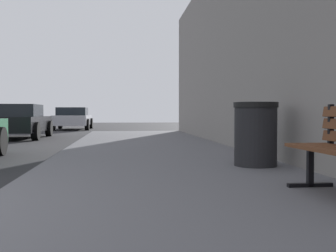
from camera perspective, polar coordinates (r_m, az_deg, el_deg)
The scene contains 4 objects.
sidewalk at distance 3.21m, azimuth 7.39°, elevation -13.99°, with size 4.00×32.00×0.15m, color #5B5B60.
trash_bin at distance 6.53m, azimuth 11.65°, elevation -1.03°, with size 0.67×0.67×0.96m.
car_black at distance 16.83m, azimuth -19.47°, elevation 0.62°, with size 2.02×4.26×1.27m.
car_silver at distance 25.25m, azimuth -12.64°, elevation 1.02°, with size 2.06×4.48×1.27m.
Camera 1 is at (3.27, -3.00, 0.94)m, focal length 45.48 mm.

